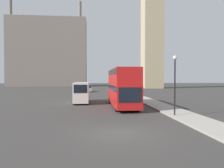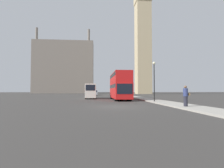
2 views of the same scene
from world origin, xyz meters
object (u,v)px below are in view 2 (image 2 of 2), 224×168
object	(u,v)px
street_lamp	(154,75)
parked_sedan	(95,93)
red_double_decker_bus	(120,85)
pedestrian	(186,96)
clock_tower	(143,25)
white_van	(91,91)

from	to	relation	value
street_lamp	parked_sedan	world-z (taller)	street_lamp
red_double_decker_bus	pedestrian	distance (m)	14.74
clock_tower	white_van	xyz separation A→B (m)	(-22.13, -44.52, -30.17)
pedestrian	clock_tower	bearing A→B (deg)	78.08
white_van	street_lamp	xyz separation A→B (m)	(8.41, -11.51, 2.07)
pedestrian	street_lamp	bearing A→B (deg)	93.08
red_double_decker_bus	white_van	size ratio (longest dim) A/B	1.69
clock_tower	red_double_decker_bus	distance (m)	59.61
red_double_decker_bus	white_van	xyz separation A→B (m)	(-4.89, 4.50, -0.97)
red_double_decker_bus	street_lamp	bearing A→B (deg)	-63.32
pedestrian	parked_sedan	bearing A→B (deg)	100.77
street_lamp	parked_sedan	size ratio (longest dim) A/B	1.05
clock_tower	white_van	world-z (taller)	clock_tower
pedestrian	street_lamp	xyz separation A→B (m)	(-0.38, 7.14, 2.48)
red_double_decker_bus	white_van	bearing A→B (deg)	137.35
white_van	parked_sedan	distance (m)	25.36
white_van	parked_sedan	size ratio (longest dim) A/B	1.28
street_lamp	red_double_decker_bus	bearing A→B (deg)	116.68
pedestrian	parked_sedan	xyz separation A→B (m)	(-8.37, 44.00, -0.33)
parked_sedan	white_van	bearing A→B (deg)	-90.95
clock_tower	white_van	size ratio (longest dim) A/B	10.04
pedestrian	street_lamp	distance (m)	7.57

